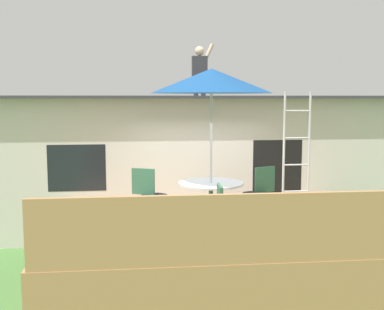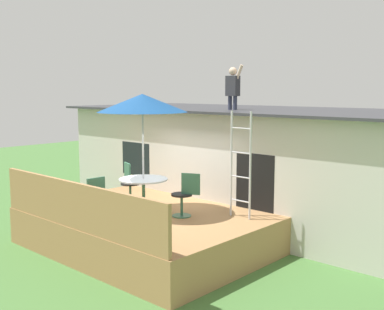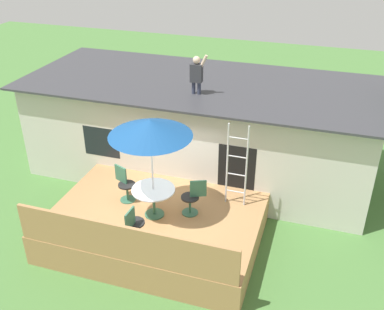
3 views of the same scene
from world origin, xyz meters
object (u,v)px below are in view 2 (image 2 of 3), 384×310
at_px(patio_chair_near, 102,200).
at_px(patio_chair_right, 185,195).
at_px(step_ladder, 241,165).
at_px(patio_chair_left, 129,183).
at_px(person_figure, 233,85).
at_px(patio_table, 144,186).
at_px(patio_umbrella, 142,103).

bearing_deg(patio_chair_near, patio_chair_right, -30.17).
relative_size(step_ladder, patio_chair_right, 2.39).
bearing_deg(step_ladder, patio_chair_left, -165.99).
relative_size(person_figure, patio_chair_left, 1.21).
xyz_separation_m(step_ladder, person_figure, (-1.58, 1.77, 1.64)).
xyz_separation_m(patio_table, patio_chair_left, (-0.96, 0.41, -0.13)).
height_order(patio_table, patio_umbrella, patio_umbrella).
bearing_deg(patio_umbrella, patio_chair_near, -92.71).
distance_m(patio_umbrella, patio_chair_left, 2.16).
xyz_separation_m(patio_umbrella, patio_chair_right, (0.87, 0.37, -1.89)).
xyz_separation_m(step_ladder, patio_chair_right, (-0.89, -0.72, -0.64)).
bearing_deg(patio_chair_left, step_ladder, 37.05).
height_order(patio_table, step_ladder, step_ladder).
relative_size(patio_chair_left, patio_chair_right, 1.00).
bearing_deg(step_ladder, person_figure, 131.83).
bearing_deg(patio_umbrella, patio_chair_right, 22.73).
bearing_deg(patio_chair_right, person_figure, -97.17).
bearing_deg(person_figure, patio_chair_left, -114.96).
bearing_deg(person_figure, step_ladder, -48.17).
distance_m(patio_chair_left, patio_chair_right, 1.83).
bearing_deg(step_ladder, patio_table, -148.36).
distance_m(person_figure, patio_chair_left, 3.53).
height_order(step_ladder, person_figure, person_figure).
xyz_separation_m(patio_umbrella, patio_chair_near, (-0.05, -1.06, -1.89)).
relative_size(patio_umbrella, patio_chair_right, 2.76).
bearing_deg(patio_umbrella, patio_chair_left, 156.96).
xyz_separation_m(patio_table, patio_chair_right, (0.87, 0.37, -0.13)).
bearing_deg(person_figure, patio_chair_right, -74.44).
distance_m(patio_umbrella, patio_chair_right, 2.11).
distance_m(patio_table, patio_chair_right, 0.96).
height_order(patio_umbrella, patio_chair_near, patio_umbrella).
bearing_deg(patio_chair_left, patio_table, 0.00).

